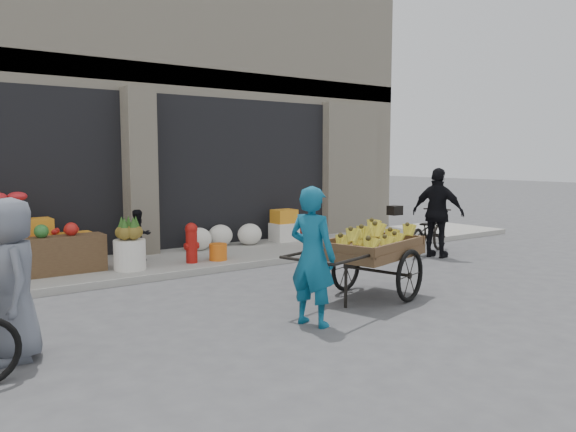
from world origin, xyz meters
TOP-DOWN VIEW (x-y plane):
  - ground at (0.00, 0.00)m, footprint 80.00×80.00m
  - sidewalk at (0.00, 4.10)m, footprint 18.00×2.20m
  - building at (0.00, 8.03)m, footprint 14.00×6.45m
  - fruit_display at (-2.48, 4.38)m, footprint 3.10×1.12m
  - pineapple_bin at (-0.75, 3.60)m, footprint 0.52×0.52m
  - fire_hydrant at (0.35, 3.55)m, footprint 0.22×0.22m
  - orange_bucket at (0.85, 3.50)m, footprint 0.32×0.32m
  - right_bay_goods at (2.61, 4.70)m, footprint 3.35×0.60m
  - seated_person at (-0.35, 4.20)m, footprint 0.51×0.43m
  - banana_cart at (1.41, 0.21)m, footprint 2.63×1.58m
  - vendor_woman at (0.02, -0.28)m, footprint 0.56×0.69m
  - vendor_grey at (-3.04, 0.55)m, footprint 0.55×0.81m
  - bicycle at (5.02, 2.20)m, footprint 1.82×1.10m
  - cyclist at (4.82, 1.80)m, footprint 0.73×1.12m

SIDE VIEW (x-z plane):
  - ground at x=0.00m, z-range 0.00..0.00m
  - sidewalk at x=0.00m, z-range 0.00..0.12m
  - orange_bucket at x=0.85m, z-range 0.12..0.42m
  - pineapple_bin at x=-0.75m, z-range 0.12..0.62m
  - right_bay_goods at x=2.61m, z-range 0.06..0.76m
  - bicycle at x=5.02m, z-range 0.00..0.90m
  - fire_hydrant at x=0.35m, z-range 0.15..0.86m
  - seated_person at x=-0.35m, z-range 0.12..1.05m
  - fruit_display at x=-2.48m, z-range 0.05..1.29m
  - banana_cart at x=1.41m, z-range 0.23..1.26m
  - vendor_grey at x=-3.04m, z-range 0.00..1.59m
  - vendor_woman at x=0.02m, z-range 0.00..1.64m
  - cyclist at x=4.82m, z-range 0.00..1.77m
  - building at x=0.00m, z-range -0.13..6.87m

